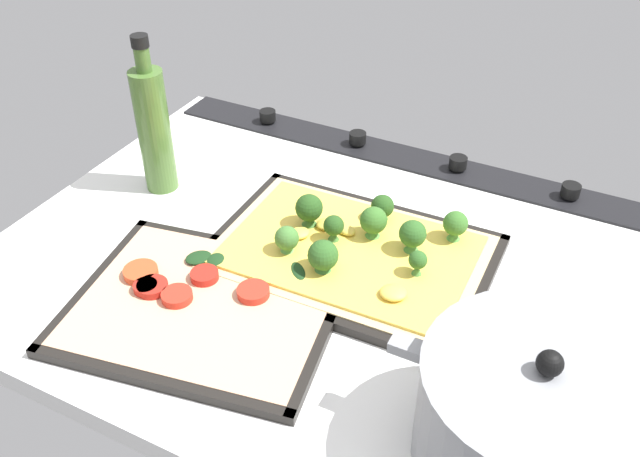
# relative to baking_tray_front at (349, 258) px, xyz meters

# --- Properties ---
(ground_plane) EXTENTS (0.86, 0.66, 0.03)m
(ground_plane) POSITION_rel_baking_tray_front_xyz_m (0.03, 0.02, -0.02)
(ground_plane) COLOR white
(stove_control_panel) EXTENTS (0.83, 0.07, 0.03)m
(stove_control_panel) POSITION_rel_baking_tray_front_xyz_m (0.03, -0.27, 0.00)
(stove_control_panel) COLOR black
(stove_control_panel) RESTS_ON ground_plane
(baking_tray_front) EXTENTS (0.37, 0.26, 0.01)m
(baking_tray_front) POSITION_rel_baking_tray_front_xyz_m (0.00, 0.00, 0.00)
(baking_tray_front) COLOR black
(baking_tray_front) RESTS_ON ground_plane
(broccoli_pizza) EXTENTS (0.35, 0.24, 0.06)m
(broccoli_pizza) POSITION_rel_baking_tray_front_xyz_m (-0.00, -0.00, 0.02)
(broccoli_pizza) COLOR #D3B77F
(broccoli_pizza) RESTS_ON baking_tray_front
(baking_tray_back) EXTENTS (0.35, 0.31, 0.01)m
(baking_tray_back) POSITION_rel_baking_tray_front_xyz_m (0.11, 0.17, 0.00)
(baking_tray_back) COLOR black
(baking_tray_back) RESTS_ON ground_plane
(veggie_pizza_back) EXTENTS (0.33, 0.28, 0.02)m
(veggie_pizza_back) POSITION_rel_baking_tray_front_xyz_m (0.12, 0.16, 0.01)
(veggie_pizza_back) COLOR tan
(veggie_pizza_back) RESTS_ON baking_tray_back
(cooking_pot) EXTENTS (0.29, 0.22, 0.15)m
(cooking_pot) POSITION_rel_baking_tray_front_xyz_m (-0.28, 0.20, 0.06)
(cooking_pot) COLOR gray
(cooking_pot) RESTS_ON ground_plane
(oil_bottle) EXTENTS (0.05, 0.05, 0.24)m
(oil_bottle) POSITION_rel_baking_tray_front_xyz_m (0.33, -0.03, 0.10)
(oil_bottle) COLOR #476B2D
(oil_bottle) RESTS_ON ground_plane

